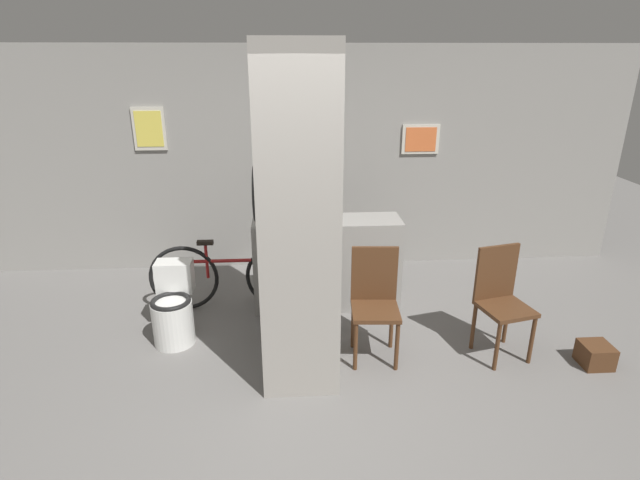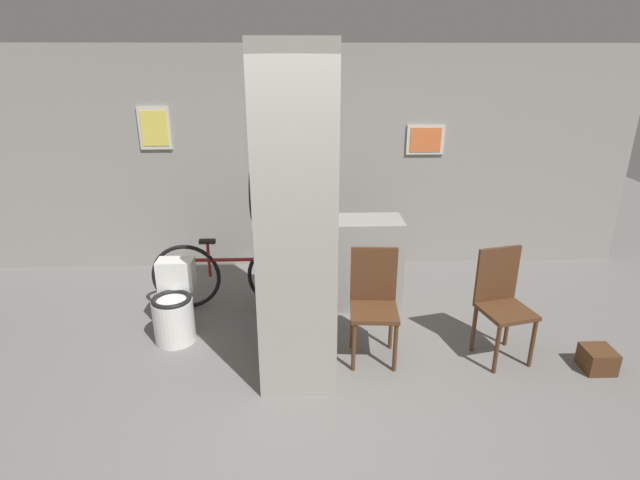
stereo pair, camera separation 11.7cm
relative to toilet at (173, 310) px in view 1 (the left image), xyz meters
The scene contains 11 objects.
ground_plane 1.48m from the toilet, 38.87° to the right, with size 14.00×14.00×0.00m, color slate.
wall_back 2.29m from the toilet, 56.73° to the left, with size 8.00×0.09×2.60m.
pillar_center 1.56m from the toilet, 18.89° to the right, with size 0.62×1.04×2.60m.
counter_shelf 1.58m from the toilet, 22.34° to the left, with size 1.48×0.44×0.94m.
toilet is the anchor object (origin of this frame).
chair_near_pillar 1.83m from the toilet, 10.87° to the right, with size 0.42×0.42×0.97m.
chair_by_doorway 2.91m from the toilet, ahead, with size 0.48×0.48×0.97m.
bicycle 0.75m from the toilet, 50.36° to the left, with size 1.68×0.42×0.75m.
bottle_tall 1.55m from the toilet, 21.93° to the left, with size 0.07×0.07×0.26m.
bottle_short 1.50m from the toilet, 29.18° to the left, with size 0.09×0.09×0.22m.
floor_crate 3.71m from the toilet, 10.06° to the right, with size 0.24×0.24×0.20m.
Camera 1 is at (-0.06, -3.19, 2.51)m, focal length 28.00 mm.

